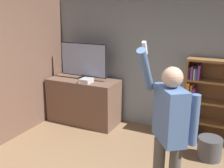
# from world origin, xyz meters

# --- Properties ---
(wall_back) EXTENTS (6.17, 0.06, 2.70)m
(wall_back) POSITION_xyz_m (0.00, 2.83, 1.35)
(wall_back) COLOR gray
(wall_back) RESTS_ON ground_plane
(wall_side_brick) EXTENTS (0.06, 4.40, 2.70)m
(wall_side_brick) POSITION_xyz_m (-2.11, 1.40, 1.35)
(wall_side_brick) COLOR brown
(wall_side_brick) RESTS_ON ground_plane
(tv_ledge) EXTENTS (1.36, 0.61, 0.87)m
(tv_ledge) POSITION_xyz_m (-1.36, 2.42, 0.43)
(tv_ledge) COLOR brown
(tv_ledge) RESTS_ON ground_plane
(television) EXTENTS (0.97, 0.22, 0.69)m
(television) POSITION_xyz_m (-1.36, 2.45, 1.22)
(television) COLOR black
(television) RESTS_ON tv_ledge
(game_console) EXTENTS (0.20, 0.23, 0.08)m
(game_console) POSITION_xyz_m (-1.19, 2.26, 0.90)
(game_console) COLOR silver
(game_console) RESTS_ON tv_ledge
(remote_loose) EXTENTS (0.05, 0.14, 0.02)m
(remote_loose) POSITION_xyz_m (-1.27, 2.20, 0.88)
(remote_loose) COLOR white
(remote_loose) RESTS_ON tv_ledge
(bookshelf) EXTENTS (0.78, 0.28, 1.40)m
(bookshelf) POSITION_xyz_m (0.84, 2.65, 0.68)
(bookshelf) COLOR brown
(bookshelf) RESTS_ON ground_plane
(person) EXTENTS (0.59, 0.55, 1.87)m
(person) POSITION_xyz_m (0.69, 0.88, 0.97)
(person) COLOR #56514C
(person) RESTS_ON ground_plane
(waste_bin) EXTENTS (0.35, 0.35, 0.33)m
(waste_bin) POSITION_xyz_m (1.04, 2.08, 0.17)
(waste_bin) COLOR #4C4C51
(waste_bin) RESTS_ON ground_plane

